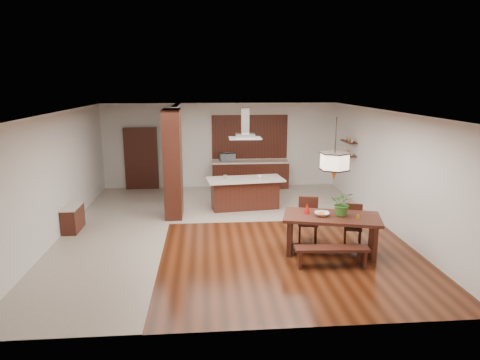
{
  "coord_description": "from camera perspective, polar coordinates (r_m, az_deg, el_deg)",
  "views": [
    {
      "loc": [
        -0.54,
        -10.13,
        3.57
      ],
      "look_at": [
        0.3,
        0.0,
        1.25
      ],
      "focal_mm": 32.0,
      "sensor_mm": 36.0,
      "label": 1
    }
  ],
  "objects": [
    {
      "name": "room_shell",
      "position": [
        10.26,
        -1.68,
        4.4
      ],
      "size": [
        9.0,
        9.04,
        2.92
      ],
      "color": "#37160A",
      "rests_on": "ground"
    },
    {
      "name": "tile_hallway",
      "position": [
        10.97,
        -16.2,
        -6.65
      ],
      "size": [
        2.5,
        9.0,
        0.01
      ],
      "primitive_type": "cube",
      "color": "#B7A899",
      "rests_on": "ground"
    },
    {
      "name": "tile_kitchen",
      "position": [
        13.25,
        3.21,
        -2.78
      ],
      "size": [
        5.5,
        4.0,
        0.01
      ],
      "primitive_type": "cube",
      "color": "#B7A899",
      "rests_on": "ground"
    },
    {
      "name": "soffit_band",
      "position": [
        10.17,
        -1.71,
        8.99
      ],
      "size": [
        8.0,
        9.0,
        0.02
      ],
      "primitive_type": "cube",
      "color": "#422310",
      "rests_on": "room_shell"
    },
    {
      "name": "partition_pier",
      "position": [
        11.56,
        -8.93,
        2.13
      ],
      "size": [
        0.45,
        1.0,
        2.9
      ],
      "primitive_type": "cube",
      "color": "black",
      "rests_on": "ground"
    },
    {
      "name": "partition_stub",
      "position": [
        13.63,
        -8.32,
        3.77
      ],
      "size": [
        0.18,
        2.4,
        2.9
      ],
      "primitive_type": "cube",
      "color": "silver",
      "rests_on": "ground"
    },
    {
      "name": "hallway_console",
      "position": [
        11.32,
        -21.39,
        -4.78
      ],
      "size": [
        0.37,
        0.88,
        0.63
      ],
      "primitive_type": "cube",
      "color": "black",
      "rests_on": "ground"
    },
    {
      "name": "hallway_doorway",
      "position": [
        14.91,
        -13.02,
        2.79
      ],
      "size": [
        1.1,
        0.2,
        2.1
      ],
      "primitive_type": "cube",
      "color": "black",
      "rests_on": "ground"
    },
    {
      "name": "rear_counter",
      "position": [
        14.74,
        1.36,
        0.74
      ],
      "size": [
        2.6,
        0.62,
        0.95
      ],
      "color": "black",
      "rests_on": "ground"
    },
    {
      "name": "kitchen_window",
      "position": [
        14.79,
        1.28,
        5.78
      ],
      "size": [
        2.6,
        0.08,
        1.5
      ],
      "primitive_type": "cube",
      "color": "#9B5B2E",
      "rests_on": "room_shell"
    },
    {
      "name": "shelf_lower",
      "position": [
        13.65,
        14.2,
        3.31
      ],
      "size": [
        0.26,
        0.9,
        0.04
      ],
      "primitive_type": "cube",
      "color": "black",
      "rests_on": "room_shell"
    },
    {
      "name": "shelf_upper",
      "position": [
        13.59,
        14.3,
        4.97
      ],
      "size": [
        0.26,
        0.9,
        0.04
      ],
      "primitive_type": "cube",
      "color": "black",
      "rests_on": "room_shell"
    },
    {
      "name": "dining_table",
      "position": [
        9.31,
        12.08,
        -5.97
      ],
      "size": [
        2.19,
        1.48,
        0.83
      ],
      "rotation": [
        0.0,
        0.0,
        -0.26
      ],
      "color": "black",
      "rests_on": "ground"
    },
    {
      "name": "dining_bench",
      "position": [
        8.77,
        12.09,
        -10.0
      ],
      "size": [
        1.48,
        0.41,
        0.41
      ],
      "primitive_type": null,
      "rotation": [
        0.0,
        0.0,
        -0.06
      ],
      "color": "black",
      "rests_on": "ground"
    },
    {
      "name": "dining_chair_left",
      "position": [
        9.91,
        9.06,
        -5.32
      ],
      "size": [
        0.53,
        0.53,
        1.01
      ],
      "primitive_type": null,
      "rotation": [
        0.0,
        0.0,
        -0.21
      ],
      "color": "black",
      "rests_on": "ground"
    },
    {
      "name": "dining_chair_right",
      "position": [
        9.97,
        14.83,
        -5.83
      ],
      "size": [
        0.5,
        0.5,
        0.9
      ],
      "primitive_type": null,
      "rotation": [
        0.0,
        0.0,
        -0.3
      ],
      "color": "black",
      "rests_on": "ground"
    },
    {
      "name": "pendant_lantern",
      "position": [
        8.92,
        12.57,
        4.01
      ],
      "size": [
        0.64,
        0.64,
        1.31
      ],
      "primitive_type": null,
      "color": "beige",
      "rests_on": "room_shell"
    },
    {
      "name": "foliage_plant",
      "position": [
        9.22,
        13.53,
        -3.05
      ],
      "size": [
        0.6,
        0.56,
        0.53
      ],
      "primitive_type": "imported",
      "rotation": [
        0.0,
        0.0,
        -0.36
      ],
      "color": "#336722",
      "rests_on": "dining_table"
    },
    {
      "name": "fruit_bowl",
      "position": [
        9.19,
        10.85,
        -4.47
      ],
      "size": [
        0.36,
        0.36,
        0.08
      ],
      "primitive_type": "imported",
      "rotation": [
        0.0,
        0.0,
        -0.2
      ],
      "color": "beige",
      "rests_on": "dining_table"
    },
    {
      "name": "napkin_cone",
      "position": [
        9.28,
        8.94,
        -3.74
      ],
      "size": [
        0.19,
        0.19,
        0.23
      ],
      "primitive_type": "cone",
      "rotation": [
        0.0,
        0.0,
        -0.36
      ],
      "color": "#A1100B",
      "rests_on": "dining_table"
    },
    {
      "name": "gold_ornament",
      "position": [
        9.13,
        15.44,
        -4.77
      ],
      "size": [
        0.07,
        0.07,
        0.09
      ],
      "primitive_type": "cylinder",
      "rotation": [
        0.0,
        0.0,
        -0.21
      ],
      "color": "gold",
      "rests_on": "dining_table"
    },
    {
      "name": "kitchen_island",
      "position": [
        12.35,
        0.65,
        -1.74
      ],
      "size": [
        2.26,
        1.18,
        0.89
      ],
      "rotation": [
        0.0,
        0.0,
        0.11
      ],
      "color": "black",
      "rests_on": "ground"
    },
    {
      "name": "range_hood",
      "position": [
        12.01,
        0.67,
        7.57
      ],
      "size": [
        0.9,
        0.55,
        0.87
      ],
      "primitive_type": null,
      "color": "silver",
      "rests_on": "room_shell"
    },
    {
      "name": "island_cup",
      "position": [
        12.21,
        2.65,
        0.44
      ],
      "size": [
        0.16,
        0.16,
        0.11
      ],
      "primitive_type": "imported",
      "rotation": [
        0.0,
        0.0,
        0.23
      ],
      "color": "silver",
      "rests_on": "kitchen_island"
    },
    {
      "name": "microwave",
      "position": [
        14.6,
        -1.72,
        3.05
      ],
      "size": [
        0.56,
        0.45,
        0.27
      ],
      "primitive_type": "imported",
      "rotation": [
        0.0,
        0.0,
        0.26
      ],
      "color": "silver",
      "rests_on": "rear_counter"
    }
  ]
}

